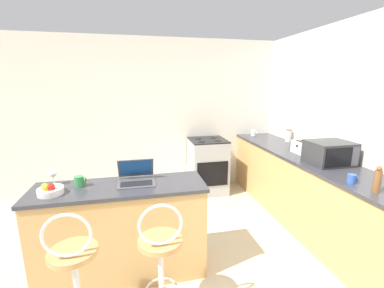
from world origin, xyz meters
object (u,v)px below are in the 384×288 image
Objects in this scene: mug_white at (253,133)px; mug_blue at (352,179)px; toaster at (303,148)px; stove_range at (208,166)px; bar_stool_near at (75,277)px; laptop at (136,176)px; pepper_mill at (377,180)px; microwave at (330,153)px; wine_glass_tall at (53,174)px; storage_jar at (288,135)px; fruit_bowl at (50,190)px; bar_stool_far at (161,265)px; mug_green at (80,181)px.

mug_blue is at bearing -93.27° from mug_white.
toaster reaches higher than stove_range.
laptop is at bearing 54.74° from bar_stool_near.
mug_blue is at bearing 101.82° from pepper_mill.
microwave reaches higher than wine_glass_tall.
bar_stool_near is 10.23× the size of mug_white.
bar_stool_near is 3.51m from storage_jar.
toaster is at bearing 9.03° from wine_glass_tall.
microwave reaches higher than laptop.
fruit_bowl is 3.45m from storage_jar.
bar_stool_near is 2.54m from pepper_mill.
bar_stool_far is 4.36× the size of pepper_mill.
storage_jar reaches higher than toaster.
laptop is 0.73m from fruit_bowl.
storage_jar is at bearing 79.22° from microwave.
toaster is at bearing 11.74° from mug_green.
pepper_mill is (2.77, -0.79, 0.00)m from wine_glass_tall.
laptop reaches higher than bar_stool_far.
mug_green is (-2.48, 0.48, 0.00)m from mug_blue.
mug_blue is (0.77, -2.20, 0.51)m from stove_range.
storage_jar is at bearing 33.56° from bar_stool_near.
bar_stool_far is at bearing -174.76° from mug_blue.
bar_stool_near reaches higher than mug_green.
pepper_mill reaches higher than fruit_bowl.
bar_stool_near reaches higher than stove_range.
laptop is (-0.16, 0.65, 0.50)m from bar_stool_far.
bar_stool_far is 10.23× the size of mug_white.
storage_jar is (2.43, 1.27, 0.05)m from laptop.
wine_glass_tall is 3.37m from mug_white.
pepper_mill is 2.58m from mug_white.
wine_glass_tall is 1.51× the size of mug_green.
bar_stool_near is at bearing 178.90° from pepper_mill.
bar_stool_far is at bearing 178.54° from pepper_mill.
mug_blue is (2.73, -0.57, -0.06)m from wine_glass_tall.
bar_stool_near is at bearing -164.47° from microwave.
fruit_bowl is at bearing -136.03° from stove_range.
laptop is at bearing -125.07° from stove_range.
fruit_bowl is at bearing 149.64° from bar_stool_far.
toaster is at bearing 82.39° from pepper_mill.
fruit_bowl reaches higher than bar_stool_near.
wine_glass_tall is 0.72× the size of storage_jar.
wine_glass_tall is (-2.94, -0.47, 0.03)m from toaster.
toaster is 3.03× the size of mug_green.
bar_stool_far is at bearing -149.32° from toaster.
toaster is at bearing 13.42° from fruit_bowl.
fruit_bowl is 1.00× the size of storage_jar.
stove_range is 10.31× the size of mug_blue.
toaster is 2.01× the size of wine_glass_tall.
mug_white is at bearing 93.36° from toaster.
wine_glass_tall is at bearing -179.96° from microwave.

